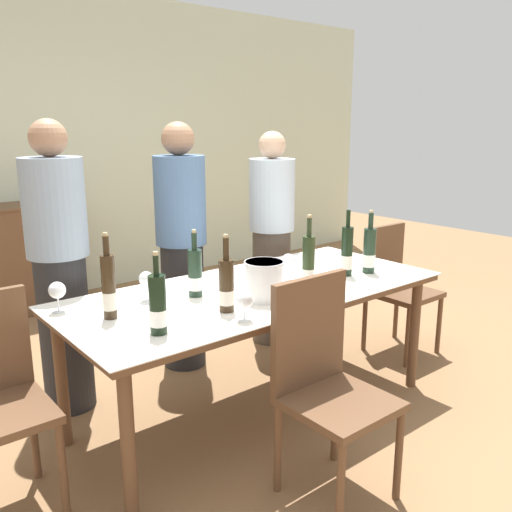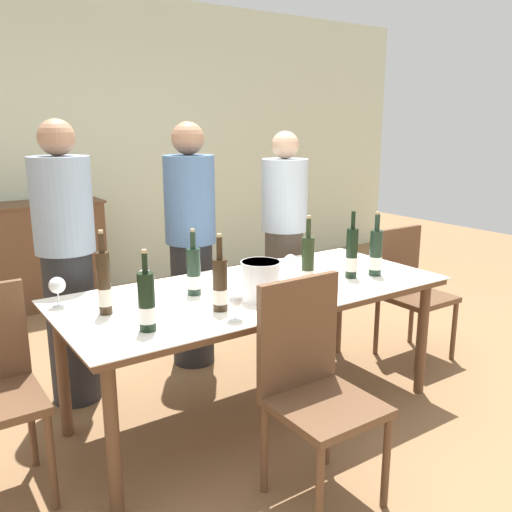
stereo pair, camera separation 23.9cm
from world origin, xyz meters
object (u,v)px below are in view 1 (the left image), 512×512
ice_bucket (264,280)px  wine_bottle_0 (369,251)px  wine_glass_0 (146,280)px  person_host (60,271)px  wine_bottle_1 (226,286)px  chair_near_front (325,375)px  person_guest_left (182,248)px  person_guest_right (272,240)px  wine_bottle_4 (195,274)px  wine_bottle_2 (347,253)px  wine_bottle_3 (158,306)px  wine_bottle_5 (308,265)px  wine_bottle_6 (109,288)px  wine_glass_3 (244,301)px  dining_table (256,299)px  chair_right_end (394,280)px  wine_glass_1 (57,291)px  wine_glass_2 (288,262)px

ice_bucket → wine_bottle_0: size_ratio=0.54×
wine_glass_0 → person_host: person_host is taller
wine_bottle_1 → chair_near_front: wine_bottle_1 is taller
chair_near_front → person_guest_left: person_guest_left is taller
person_guest_right → wine_bottle_4: bearing=-148.6°
wine_bottle_2 → wine_bottle_3: (-1.31, -0.11, -0.02)m
wine_bottle_5 → wine_bottle_6: (-0.99, 0.28, 0.00)m
wine_glass_3 → person_host: (-0.44, 1.09, -0.01)m
dining_table → wine_glass_3: 0.52m
wine_glass_3 → wine_bottle_3: bearing=163.9°
chair_right_end → person_guest_left: 1.53m
wine_bottle_3 → person_guest_left: bearing=54.2°
wine_bottle_6 → person_guest_right: (1.58, 0.70, -0.11)m
wine_bottle_6 → wine_glass_1: size_ratio=2.70×
wine_glass_2 → person_host: size_ratio=0.10×
chair_near_front → ice_bucket: bearing=80.7°
wine_bottle_6 → wine_glass_2: 1.05m
wine_glass_1 → person_guest_right: (1.73, 0.47, -0.07)m
wine_glass_0 → person_guest_right: (1.33, 0.58, -0.07)m
wine_bottle_0 → wine_bottle_5: wine_bottle_5 is taller
wine_bottle_1 → wine_bottle_4: (0.01, 0.29, -0.00)m
dining_table → wine_glass_2: wine_glass_2 is taller
wine_bottle_1 → person_guest_right: bearing=40.9°
chair_near_front → person_guest_left: size_ratio=0.59×
wine_bottle_5 → person_guest_right: 1.15m
ice_bucket → wine_glass_3: 0.32m
wine_glass_3 → person_guest_left: 1.22m
wine_bottle_4 → person_guest_left: 0.80m
wine_glass_1 → wine_glass_2: bearing=-13.9°
ice_bucket → wine_bottle_3: 0.64m
wine_bottle_6 → wine_glass_0: (0.25, 0.12, -0.03)m
wine_bottle_6 → chair_near_front: (0.63, -0.75, -0.34)m
person_host → wine_bottle_0: bearing=-30.9°
person_guest_left → wine_glass_3: bearing=-108.3°
chair_right_end → person_host: size_ratio=0.55×
chair_near_front → wine_glass_2: bearing=59.2°
wine_glass_0 → wine_glass_1: size_ratio=1.02×
wine_glass_3 → wine_bottle_6: bearing=137.6°
wine_bottle_2 → wine_glass_2: size_ratio=2.47×
wine_bottle_0 → ice_bucket: bearing=-179.9°
wine_bottle_6 → wine_bottle_2: bearing=-8.1°
wine_bottle_4 → wine_glass_2: size_ratio=2.22×
chair_near_front → chair_right_end: 1.71m
wine_bottle_3 → wine_glass_0: wine_bottle_3 is taller
wine_bottle_0 → chair_right_end: wine_bottle_0 is taller
wine_bottle_1 → wine_bottle_6: 0.54m
wine_bottle_6 → chair_right_end: size_ratio=0.44×
person_guest_right → ice_bucket: bearing=-132.5°
person_guest_right → chair_right_end: bearing=-49.5°
wine_bottle_1 → wine_bottle_6: wine_bottle_6 is taller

